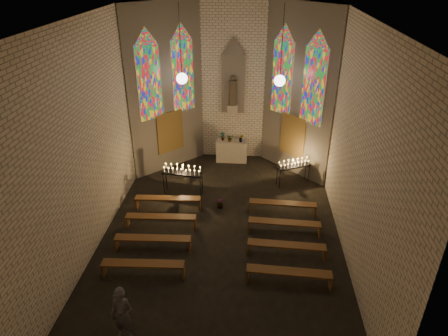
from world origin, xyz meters
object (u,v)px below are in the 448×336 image
(altar, at_px, (232,151))
(visitor, at_px, (122,315))
(aisle_flower_pot, at_px, (220,204))
(votive_stand_left, at_px, (182,171))
(votive_stand_right, at_px, (294,165))

(altar, relative_size, visitor, 0.90)
(aisle_flower_pot, bearing_deg, votive_stand_left, 149.85)
(votive_stand_left, relative_size, visitor, 1.06)
(votive_stand_left, bearing_deg, altar, 68.95)
(votive_stand_left, relative_size, votive_stand_right, 1.15)
(aisle_flower_pot, height_order, votive_stand_right, votive_stand_right)
(altar, relative_size, votive_stand_right, 0.98)
(altar, bearing_deg, votive_stand_right, -36.17)
(aisle_flower_pot, bearing_deg, altar, 87.31)
(visitor, bearing_deg, aisle_flower_pot, 77.87)
(altar, distance_m, aisle_flower_pot, 4.01)
(altar, relative_size, aisle_flower_pot, 3.71)
(aisle_flower_pot, xyz_separation_m, votive_stand_left, (-1.55, 0.90, 0.83))
(votive_stand_right, bearing_deg, aisle_flower_pot, -167.48)
(visitor, bearing_deg, altar, 83.50)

